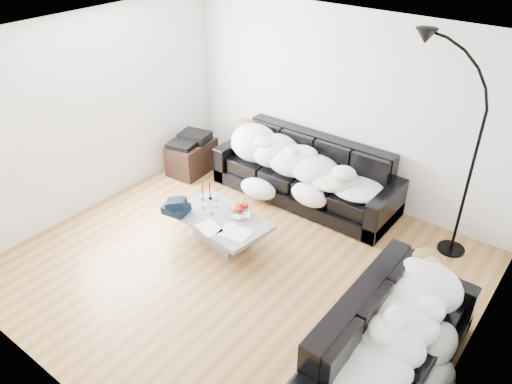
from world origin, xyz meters
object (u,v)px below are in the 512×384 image
Objects in this scene: sofa_back at (305,172)px; candle_left at (203,191)px; coffee_table at (221,229)px; wine_glass_b at (204,202)px; wine_glass_a at (217,202)px; av_cabinet at (192,157)px; floor_lamp at (471,170)px; sleeper_back at (304,160)px; sleeper_right at (396,324)px; wine_glass_c at (212,208)px; candle_right at (210,191)px; shoes at (334,347)px; stereo at (190,139)px; sofa_right at (392,342)px; fruit_bowl at (240,209)px.

candle_left is at bearing -119.22° from sofa_back.
wine_glass_b reaches higher than coffee_table.
wine_glass_a is at bearing 143.16° from coffee_table.
floor_lamp is at bearing 3.26° from av_cabinet.
wine_glass_b is at bearing -45.05° from candle_left.
floor_lamp is (2.10, 0.15, 0.49)m from sleeper_back.
sleeper_right is 9.72× the size of wine_glass_c.
candle_right is (0.08, 0.05, -0.00)m from candle_left.
coffee_table is at bearing -36.84° from wine_glass_a.
shoes is 1.01× the size of stereo.
fruit_bowl is at bearing 71.49° from sofa_right.
fruit_bowl reaches higher than coffee_table.
wine_glass_b is 3.18m from floor_lamp.
sofa_back is 1.28× the size of sofa_right.
candle_left is at bearing -43.71° from av_cabinet.
sleeper_back is 1.46m from candle_left.
candle_right is (-0.25, 0.24, 0.03)m from wine_glass_c.
sofa_right is 4.42m from stereo.
floor_lamp is at bearing 4.13° from sleeper_right.
sleeper_right is (0.00, 0.00, 0.22)m from sofa_right.
wine_glass_a is (-0.19, 0.14, 0.26)m from coffee_table.
coffee_table is 7.70× the size of wine_glass_a.
wine_glass_c is 0.41× the size of shoes.
wine_glass_a is 3.03m from floor_lamp.
floor_lamp is at bearing 33.92° from coffee_table.
sofa_right is 4.69× the size of shoes.
stereo reaches higher than av_cabinet.
wine_glass_b is 0.22m from candle_left.
stereo reaches higher than wine_glass_b.
wine_glass_a is at bearing 74.73° from sofa_right.
stereo is at bearing 144.95° from coffee_table.
wine_glass_a is 0.28m from candle_left.
candle_right reaches higher than coffee_table.
shoes is (2.21, -0.81, -0.39)m from wine_glass_a.
wine_glass_a is 0.07× the size of floor_lamp.
candle_left reaches higher than wine_glass_c.
coffee_table is at bearing 76.68° from sofa_right.
shoes is 2.53m from floor_lamp.
sofa_back is at bearing -173.28° from floor_lamp.
wine_glass_c is (0.17, -0.04, -0.00)m from wine_glass_b.
shoes is (-0.51, -0.07, -0.37)m from sofa_right.
wine_glass_c is at bearing -177.37° from coffee_table.
candle_right is 0.55× the size of shoes.
floor_lamp reaches higher than fruit_bowl.
shoes is (1.75, -2.11, -0.59)m from sleeper_back.
floor_lamp is at bearing 31.99° from fruit_bowl.
wine_glass_b is 2.47m from shoes.
av_cabinet reaches higher than coffee_table.
av_cabinet is at bearing 143.83° from candle_right.
stereo is at bearing 143.83° from candle_right.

